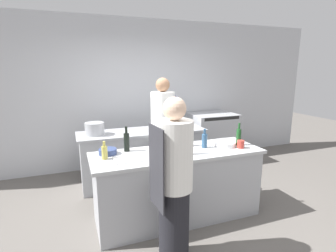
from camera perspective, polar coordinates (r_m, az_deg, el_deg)
The scene contains 20 objects.
ground_plane at distance 3.61m, azimuth 2.07°, elevation -18.96°, with size 16.00×16.00×0.00m, color #605B56.
wall_back at distance 5.14m, azimuth -7.07°, elevation 6.92°, with size 8.00×0.06×2.80m.
prep_counter at distance 3.41m, azimuth 2.13°, elevation -12.60°, with size 2.12×0.71×0.88m.
pass_counter at distance 4.45m, azimuth -5.42°, elevation -6.52°, with size 2.09×0.64×0.88m.
oven_range at distance 5.46m, azimuth 9.50°, elevation -2.47°, with size 0.89×0.73×1.00m.
chef_at_prep_near at distance 2.55m, azimuth 1.27°, elevation -12.18°, with size 0.38×0.36×1.64m.
chef_at_stove at distance 3.86m, azimuth -1.06°, elevation -2.57°, with size 0.38×0.36×1.76m.
bottle_olive_oil at distance 3.26m, azimuth -9.01°, elevation -3.35°, with size 0.07×0.07×0.31m.
bottle_vinegar at distance 3.60m, azimuth 15.13°, elevation -2.19°, with size 0.06×0.06×0.30m.
bottle_wine at distance 3.44m, azimuth 3.26°, elevation -2.47°, with size 0.08×0.08×0.30m.
bottle_cooking_oil at distance 3.04m, azimuth -13.65°, elevation -5.55°, with size 0.07×0.07×0.21m.
bottle_sauce at distance 3.41m, azimuth 7.94°, elevation -3.07°, with size 0.07×0.07×0.25m.
bottle_water at distance 3.11m, azimuth 4.24°, elevation -3.99°, with size 0.06×0.06×0.31m.
bowl_mixing_large at distance 3.54m, azimuth 12.32°, elevation -3.83°, with size 0.28×0.28×0.06m.
bowl_prep_small at distance 3.21m, azimuth -12.98°, elevation -5.43°, with size 0.21×0.21×0.07m.
bowl_ceramic_blue at distance 3.04m, azimuth -1.92°, elevation -6.18°, with size 0.21×0.21×0.06m.
bowl_wooden_salad at distance 3.29m, azimuth 0.11°, elevation -4.85°, with size 0.23×0.23×0.05m.
cup at distance 3.50m, azimuth 15.53°, elevation -3.84°, with size 0.09×0.09×0.10m.
cutting_board at distance 2.99m, azimuth -8.37°, elevation -7.12°, with size 0.34×0.25×0.01m.
stockpot at distance 4.18m, azimuth -15.68°, elevation -0.58°, with size 0.29×0.29×0.19m.
Camera 1 is at (-1.20, -2.84, 1.88)m, focal length 28.00 mm.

